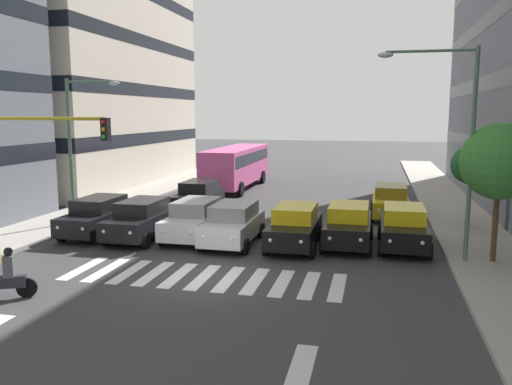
% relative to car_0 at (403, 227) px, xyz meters
% --- Properties ---
extents(ground_plane, '(180.00, 180.00, 0.00)m').
position_rel_car_0_xyz_m(ground_plane, '(6.74, 5.49, -0.89)').
color(ground_plane, '#38383A').
extents(crosswalk_markings, '(9.45, 2.80, 0.01)m').
position_rel_car_0_xyz_m(crosswalk_markings, '(6.74, 5.49, -0.88)').
color(crosswalk_markings, silver).
rests_on(crosswalk_markings, ground_plane).
extents(lane_arrow_0, '(0.50, 2.20, 0.01)m').
position_rel_car_0_xyz_m(lane_arrow_0, '(2.61, 10.99, -0.88)').
color(lane_arrow_0, silver).
rests_on(lane_arrow_0, ground_plane).
extents(car_0, '(2.02, 4.44, 1.72)m').
position_rel_car_0_xyz_m(car_0, '(0.00, 0.00, 0.00)').
color(car_0, black).
rests_on(car_0, ground_plane).
extents(car_1, '(2.02, 4.44, 1.72)m').
position_rel_car_0_xyz_m(car_1, '(2.22, 0.06, 0.00)').
color(car_1, black).
rests_on(car_1, ground_plane).
extents(car_2, '(2.02, 4.44, 1.72)m').
position_rel_car_0_xyz_m(car_2, '(4.34, 0.85, 0.00)').
color(car_2, black).
rests_on(car_2, ground_plane).
extents(car_3, '(2.02, 4.44, 1.72)m').
position_rel_car_0_xyz_m(car_3, '(6.96, 0.92, 0.00)').
color(car_3, silver).
rests_on(car_3, ground_plane).
extents(car_4, '(2.02, 4.44, 1.72)m').
position_rel_car_0_xyz_m(car_4, '(8.83, 0.42, 0.00)').
color(car_4, silver).
rests_on(car_4, ground_plane).
extents(car_5, '(2.02, 4.44, 1.72)m').
position_rel_car_0_xyz_m(car_5, '(11.14, 0.95, 0.00)').
color(car_5, black).
rests_on(car_5, ground_plane).
extents(car_6, '(2.02, 4.44, 1.72)m').
position_rel_car_0_xyz_m(car_6, '(13.35, 0.75, 0.00)').
color(car_6, black).
rests_on(car_6, ground_plane).
extents(car_row2_0, '(2.02, 4.44, 1.72)m').
position_rel_car_0_xyz_m(car_row2_0, '(0.38, -6.35, 0.00)').
color(car_row2_0, gold).
rests_on(car_row2_0, ground_plane).
extents(car_row2_1, '(2.02, 4.44, 1.72)m').
position_rel_car_0_xyz_m(car_row2_1, '(10.84, -5.73, 0.00)').
color(car_row2_1, black).
rests_on(car_row2_1, ground_plane).
extents(bus_behind_traffic, '(2.78, 10.50, 3.00)m').
position_rel_car_0_xyz_m(bus_behind_traffic, '(11.14, -15.07, 0.97)').
color(bus_behind_traffic, '#DB5193').
rests_on(bus_behind_traffic, ground_plane).
extents(motorcycle_with_rider, '(1.59, 0.80, 1.57)m').
position_rel_car_0_xyz_m(motorcycle_with_rider, '(11.73, 8.76, -0.24)').
color(motorcycle_with_rider, black).
rests_on(motorcycle_with_rider, ground_plane).
extents(traffic_light_gantry, '(4.79, 0.36, 5.50)m').
position_rel_car_0_xyz_m(traffic_light_gantry, '(13.20, 5.72, 2.85)').
color(traffic_light_gantry, '#AD991E').
rests_on(traffic_light_gantry, ground_plane).
extents(street_lamp_left, '(3.46, 0.28, 7.65)m').
position_rel_car_0_xyz_m(street_lamp_left, '(-1.55, 1.88, 3.96)').
color(street_lamp_left, '#4C6B56').
rests_on(street_lamp_left, sidewalk_left).
extents(street_lamp_right, '(2.83, 0.28, 6.95)m').
position_rel_car_0_xyz_m(street_lamp_right, '(15.13, -0.81, 3.52)').
color(street_lamp_right, '#4C6B56').
rests_on(street_lamp_right, sidewalk_right).
extents(street_tree_0, '(2.73, 2.73, 5.01)m').
position_rel_car_0_xyz_m(street_tree_0, '(-3.08, 1.74, 2.90)').
color(street_tree_0, '#513823').
rests_on(street_tree_0, sidewalk_left).
extents(street_tree_1, '(1.80, 1.80, 3.87)m').
position_rel_car_0_xyz_m(street_tree_1, '(-3.10, -4.07, 2.20)').
color(street_tree_1, '#513823').
rests_on(street_tree_1, sidewalk_left).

